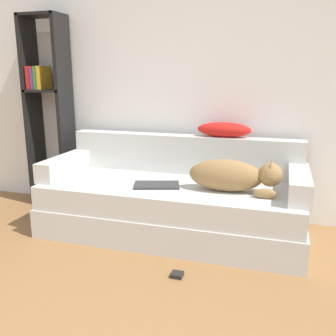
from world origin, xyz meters
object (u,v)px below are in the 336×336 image
object	(u,v)px
bookshelf	(47,103)
dog	(233,175)
power_adapter	(177,275)
couch	(171,209)
throw_pillow	(224,130)
laptop	(157,185)

from	to	relation	value
bookshelf	dog	bearing A→B (deg)	-13.52
bookshelf	power_adapter	size ratio (longest dim) A/B	23.79
couch	bookshelf	size ratio (longest dim) A/B	1.15
couch	bookshelf	distance (m)	1.62
dog	bookshelf	bearing A→B (deg)	166.48
couch	throw_pillow	xyz separation A→B (m)	(0.35, 0.38, 0.61)
dog	bookshelf	world-z (taller)	bookshelf
couch	throw_pillow	distance (m)	0.80
dog	laptop	bearing A→B (deg)	-176.29
throw_pillow	power_adapter	xyz separation A→B (m)	(-0.12, -1.03, -0.81)
bookshelf	power_adapter	xyz separation A→B (m)	(1.59, -1.03, -0.99)
dog	couch	bearing A→B (deg)	172.08
throw_pillow	bookshelf	distance (m)	1.71
dog	laptop	distance (m)	0.60
dog	throw_pillow	xyz separation A→B (m)	(-0.15, 0.45, 0.27)
laptop	dog	bearing A→B (deg)	-13.77
throw_pillow	laptop	bearing A→B (deg)	-132.01
bookshelf	laptop	bearing A→B (deg)	-20.85
couch	bookshelf	bearing A→B (deg)	164.50
couch	throw_pillow	bearing A→B (deg)	47.31
dog	power_adapter	size ratio (longest dim) A/B	8.99
laptop	power_adapter	bearing A→B (deg)	-77.17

